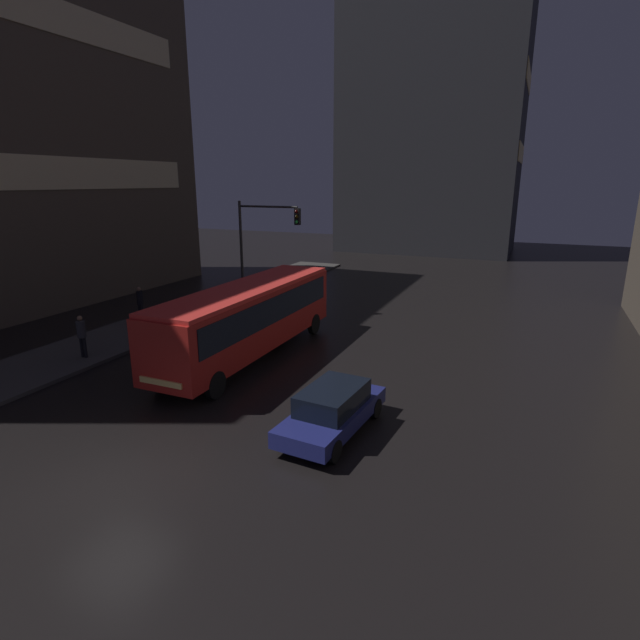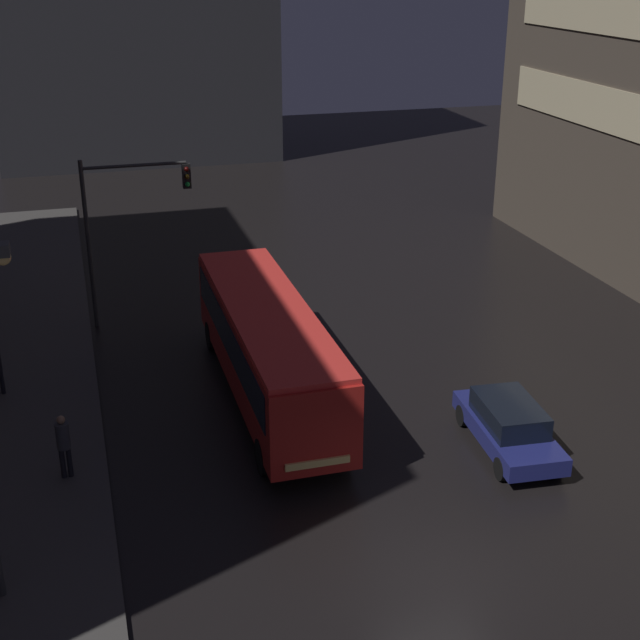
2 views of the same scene
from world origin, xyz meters
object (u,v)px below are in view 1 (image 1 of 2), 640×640
(pedestrian_far, at_px, (82,333))
(traffic_light_main, at_px, (261,237))
(bus_near, at_px, (249,314))
(pedestrian_mid, at_px, (140,301))
(car_taxi, at_px, (333,409))

(pedestrian_far, height_order, traffic_light_main, traffic_light_main)
(bus_near, bearing_deg, traffic_light_main, -64.20)
(pedestrian_mid, xyz_separation_m, traffic_light_main, (4.58, 5.13, 3.11))
(car_taxi, xyz_separation_m, pedestrian_far, (-12.07, 1.64, 0.49))
(car_taxi, height_order, traffic_light_main, traffic_light_main)
(car_taxi, distance_m, pedestrian_mid, 15.74)
(bus_near, xyz_separation_m, pedestrian_far, (-6.24, -3.23, -0.71))
(car_taxi, bearing_deg, bus_near, -35.47)
(pedestrian_mid, bearing_deg, traffic_light_main, 66.20)
(bus_near, height_order, pedestrian_far, bus_near)
(pedestrian_far, bearing_deg, pedestrian_mid, 161.61)
(car_taxi, bearing_deg, pedestrian_mid, -22.72)
(bus_near, bearing_deg, pedestrian_far, 27.33)
(pedestrian_mid, height_order, traffic_light_main, traffic_light_main)
(car_taxi, distance_m, traffic_light_main, 15.91)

